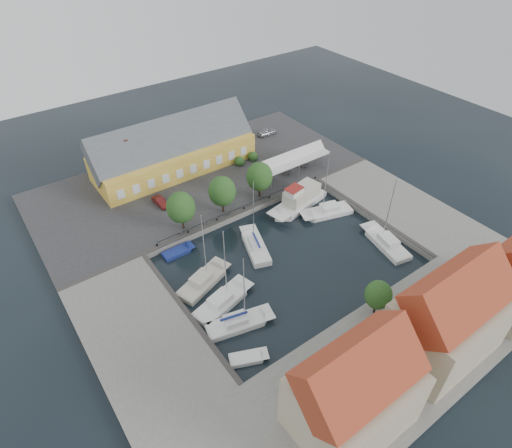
{
  "coord_description": "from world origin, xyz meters",
  "views": [
    {
      "loc": [
        -28.98,
        -34.22,
        41.67
      ],
      "look_at": [
        0.0,
        6.0,
        1.5
      ],
      "focal_mm": 30.0,
      "sensor_mm": 36.0,
      "label": 1
    }
  ],
  "objects": [
    {
      "name": "quay_edge_fittings",
      "position": [
        0.02,
        4.75,
        1.06
      ],
      "size": [
        56.0,
        24.72,
        0.4
      ],
      "color": "#383533",
      "rests_on": "north_quay"
    },
    {
      "name": "car_red",
      "position": [
        -9.16,
        19.38,
        1.6
      ],
      "size": [
        1.57,
        3.76,
        1.21
      ],
      "primitive_type": "imported",
      "rotation": [
        0.0,
        0.0,
        0.08
      ],
      "color": "#571513",
      "rests_on": "north_quay"
    },
    {
      "name": "townhouses",
      "position": [
        1.93,
        -23.24,
        5.82
      ],
      "size": [
        36.3,
        8.5,
        12.0
      ],
      "color": "tan",
      "rests_on": "south_bank"
    },
    {
      "name": "ground",
      "position": [
        0.0,
        0.0,
        0.0
      ],
      "size": [
        140.0,
        140.0,
        0.0
      ],
      "primitive_type": "plane",
      "color": "black",
      "rests_on": "ground"
    },
    {
      "name": "quay_trees",
      "position": [
        -2.0,
        12.0,
        4.88
      ],
      "size": [
        18.2,
        4.2,
        6.3
      ],
      "color": "black",
      "rests_on": "north_quay"
    },
    {
      "name": "car_silver",
      "position": [
        19.05,
        28.61,
        1.69
      ],
      "size": [
        4.06,
        1.69,
        1.37
      ],
      "primitive_type": "imported",
      "rotation": [
        0.0,
        0.0,
        1.55
      ],
      "color": "#9FA1A7",
      "rests_on": "north_quay"
    },
    {
      "name": "warehouse",
      "position": [
        -2.6,
        28.36,
        4.43
      ],
      "size": [
        28.56,
        14.0,
        9.55
      ],
      "color": "gold",
      "rests_on": "north_quay"
    },
    {
      "name": "west_boat_c",
      "position": [
        -11.67,
        -2.98,
        0.26
      ],
      "size": [
        9.18,
        4.97,
        11.9
      ],
      "color": "white",
      "rests_on": "ground"
    },
    {
      "name": "east_boat_a",
      "position": [
        11.82,
        2.99,
        0.26
      ],
      "size": [
        8.85,
        5.07,
        12.01
      ],
      "color": "white",
      "rests_on": "ground"
    },
    {
      "name": "north_quay",
      "position": [
        0.0,
        23.0,
        0.5
      ],
      "size": [
        56.0,
        26.0,
        1.0
      ],
      "primitive_type": "cube",
      "color": "#2D2D30",
      "rests_on": "ground"
    },
    {
      "name": "tent_canopy",
      "position": [
        14.0,
        14.5,
        3.68
      ],
      "size": [
        14.0,
        4.0,
        2.83
      ],
      "color": "silver",
      "rests_on": "north_quay"
    },
    {
      "name": "launch_sw",
      "position": [
        -13.65,
        -11.41,
        0.09
      ],
      "size": [
        4.68,
        3.26,
        0.98
      ],
      "color": "white",
      "rests_on": "ground"
    },
    {
      "name": "trawler",
      "position": [
        9.55,
        7.3,
        1.02
      ],
      "size": [
        11.86,
        5.52,
        5.0
      ],
      "color": "white",
      "rests_on": "ground"
    },
    {
      "name": "center_sailboat",
      "position": [
        -2.33,
        2.92,
        0.37
      ],
      "size": [
        5.11,
        8.72,
        11.73
      ],
      "color": "white",
      "rests_on": "ground"
    },
    {
      "name": "east_boat_c",
      "position": [
        13.61,
        -7.48,
        0.26
      ],
      "size": [
        4.53,
        9.29,
        11.41
      ],
      "color": "white",
      "rests_on": "ground"
    },
    {
      "name": "south_bank",
      "position": [
        0.0,
        -21.0,
        0.5
      ],
      "size": [
        56.0,
        14.0,
        1.0
      ],
      "primitive_type": "cube",
      "color": "slate",
      "rests_on": "ground"
    },
    {
      "name": "launch_nw",
      "position": [
        -11.81,
        8.7,
        0.09
      ],
      "size": [
        4.72,
        1.91,
        0.88
      ],
      "color": "navy",
      "rests_on": "ground"
    },
    {
      "name": "west_boat_d",
      "position": [
        -11.92,
        -6.92,
        0.27
      ],
      "size": [
        8.68,
        4.4,
        11.26
      ],
      "color": "white",
      "rests_on": "ground"
    },
    {
      "name": "east_quay",
      "position": [
        22.0,
        -2.0,
        0.5
      ],
      "size": [
        12.0,
        24.0,
        1.0
      ],
      "primitive_type": "cube",
      "color": "slate",
      "rests_on": "ground"
    },
    {
      "name": "west_boat_b",
      "position": [
        -11.86,
        1.45,
        0.26
      ],
      "size": [
        8.75,
        5.53,
        11.43
      ],
      "color": "#BBB6A8",
      "rests_on": "ground"
    },
    {
      "name": "west_quay",
      "position": [
        -22.0,
        -2.0,
        0.5
      ],
      "size": [
        12.0,
        24.0,
        1.0
      ],
      "primitive_type": "cube",
      "color": "slate",
      "rests_on": "ground"
    }
  ]
}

